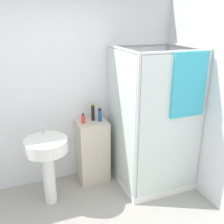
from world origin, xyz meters
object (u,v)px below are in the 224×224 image
at_px(shampoo_bottle_tall_black, 93,112).
at_px(sink, 47,155).
at_px(shampoo_bottle_blue, 100,115).
at_px(soap_dispenser, 83,119).

bearing_deg(shampoo_bottle_tall_black, sink, -152.82).
relative_size(sink, shampoo_bottle_blue, 5.59).
distance_m(sink, shampoo_bottle_blue, 0.87).
xyz_separation_m(sink, soap_dispenser, (0.53, 0.30, 0.28)).
bearing_deg(sink, shampoo_bottle_tall_black, 27.18).
bearing_deg(soap_dispenser, sink, -150.96).
bearing_deg(sink, shampoo_bottle_blue, 20.57).
height_order(soap_dispenser, shampoo_bottle_blue, shampoo_bottle_blue).
bearing_deg(shampoo_bottle_blue, sink, -159.43).
relative_size(soap_dispenser, shampoo_bottle_tall_black, 0.60).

